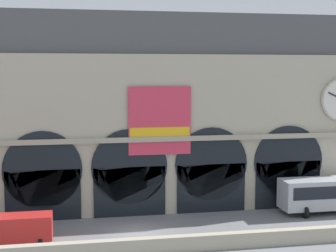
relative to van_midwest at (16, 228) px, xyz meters
name	(u,v)px	position (x,y,z in m)	size (l,w,h in m)	color
ground_plane	(137,234)	(8.97, 0.83, -1.25)	(200.00, 200.00, 0.00)	slate
quay_parapet_wall	(145,246)	(8.97, -3.45, -0.69)	(90.00, 0.70, 1.10)	#B2A891
station_building	(127,116)	(9.00, 8.07, 7.32)	(45.37, 4.89, 17.73)	#B2A891
van_midwest	(16,228)	(0.00, 0.00, 0.00)	(5.20, 2.48, 2.20)	red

